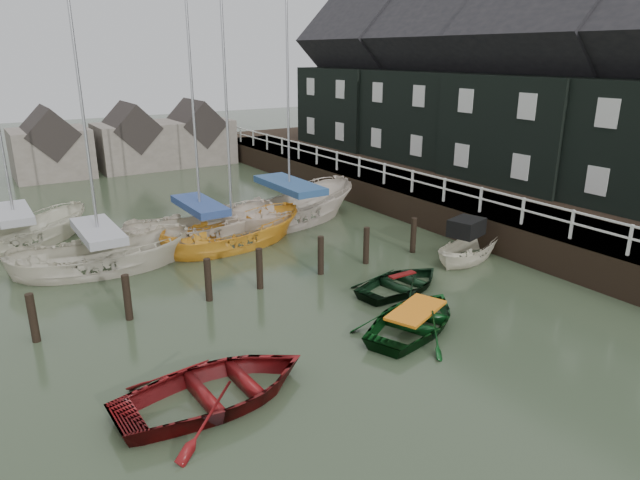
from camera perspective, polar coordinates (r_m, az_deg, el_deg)
ground at (r=17.37m, az=2.11°, el=-7.28°), size 120.00×120.00×0.00m
pier at (r=30.14m, az=6.15°, el=5.17°), size 3.04×32.00×2.70m
land_strip at (r=33.96m, az=13.45°, el=5.03°), size 14.00×38.00×1.50m
quay_houses at (r=32.25m, az=15.95°, el=14.39°), size 6.52×28.14×10.01m
mooring_pilings at (r=19.02m, az=-5.82°, el=-3.38°), size 13.72×0.22×1.80m
far_sheds at (r=40.46m, az=-18.54°, el=9.34°), size 14.00×4.08×4.39m
rowboat_red at (r=13.55m, az=-10.22°, el=-15.60°), size 4.67×3.43×0.94m
rowboat_green at (r=16.67m, az=9.47°, el=-8.70°), size 4.71×4.09×0.82m
rowboat_dkgreen at (r=19.17m, az=8.16°, el=-4.91°), size 3.89×3.06×0.73m
motorboat at (r=22.46m, az=14.55°, el=-1.49°), size 3.98×2.39×2.24m
sailboat_a at (r=22.08m, az=-20.91°, el=-2.63°), size 6.64×3.46×12.00m
sailboat_b at (r=24.45m, az=-11.71°, el=0.20°), size 6.64×3.11×10.91m
sailboat_c at (r=23.46m, az=-8.67°, el=-0.53°), size 6.41×2.90×10.46m
sailboat_d at (r=26.47m, az=-3.02°, el=1.95°), size 8.13×4.50×13.35m
sailboat_e at (r=26.06m, az=-27.87°, el=-0.47°), size 6.45×4.36×9.39m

